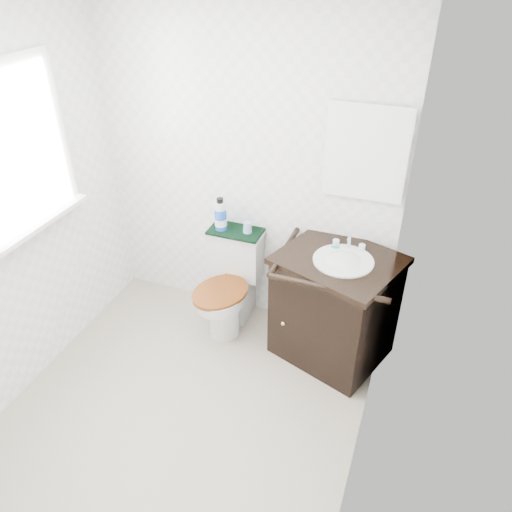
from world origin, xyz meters
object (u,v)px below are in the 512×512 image
Objects in this scene: toilet at (231,287)px; mouthwash_bottle at (221,215)px; cup at (247,227)px; trash_bin at (235,300)px; vanity at (335,305)px.

mouthwash_bottle is (-0.11, 0.10, 0.55)m from toilet.
toilet is at bearing -126.79° from cup.
toilet is 0.19m from trash_bin.
vanity is at bearing -4.70° from toilet.
trash_bin is at bearing 90.00° from toilet.
toilet reaches higher than trash_bin.
toilet is 0.57m from mouthwash_bottle.
vanity is 3.69× the size of mouthwash_bottle.
trash_bin is at bearing -149.49° from cup.
mouthwash_bottle is at bearing -173.72° from cup.
cup is at bearing 53.21° from toilet.
cup is at bearing 165.22° from vanity.
vanity reaches higher than toilet.
vanity is 0.87m from trash_bin.
trash_bin is (0.00, 0.07, -0.18)m from toilet.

